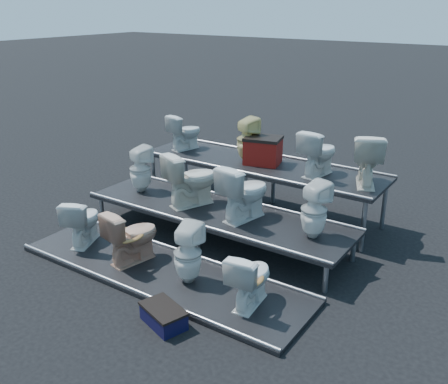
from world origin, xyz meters
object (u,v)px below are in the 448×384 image
Objects in this scene: toilet_1 at (132,236)px; toilet_6 at (244,192)px; toilet_7 at (314,210)px; toilet_2 at (188,253)px; red_crate at (263,152)px; toilet_3 at (250,278)px; toilet_4 at (140,169)px; toilet_9 at (247,140)px; toilet_8 at (185,132)px; toilet_10 at (319,153)px; toilet_11 at (367,159)px; step_stool at (164,317)px; toilet_5 at (191,179)px; toilet_0 at (83,221)px.

toilet_1 is 1.68m from toilet_6.
toilet_6 is at bearing 14.29° from toilet_7.
red_crate reaches higher than toilet_2.
toilet_3 is at bearing 136.14° from toilet_6.
toilet_9 reaches higher than toilet_4.
toilet_8 is at bearing -46.91° from toilet_3.
toilet_3 is 0.96× the size of toilet_10.
toilet_11 is at bearing -14.65° from red_crate.
red_crate is at bearing -59.15° from toilet_6.
toilet_3 is 1.08× the size of toilet_8.
toilet_11 is 1.48× the size of step_stool.
step_stool is (1.21, -2.12, -0.78)m from toilet_5.
red_crate is at bearing -164.53° from toilet_8.
toilet_11 is at bearing -164.04° from toilet_9.
toilet_9 is 1.33× the size of red_crate.
toilet_10 reaches higher than toilet_2.
step_stool is (1.03, -3.42, -1.14)m from toilet_9.
toilet_11 reaches higher than toilet_9.
toilet_0 is 3.33m from toilet_7.
red_crate is at bearing -88.39° from toilet_2.
toilet_11 is at bearing -165.59° from toilet_8.
toilet_7 is 1.46m from toilet_10.
toilet_6 is (1.96, 1.30, 0.45)m from toilet_0.
toilet_0 is 0.85× the size of toilet_5.
toilet_4 is at bearing -29.95° from toilet_3.
toilet_8 is at bearing -20.40° from toilet_6.
toilet_8 reaches higher than toilet_6.
toilet_6 is 2.47m from toilet_8.
toilet_4 is 1.35m from toilet_8.
toilet_8 is (-2.98, 2.60, 0.77)m from toilet_3.
toilet_1 is 1.02× the size of toilet_9.
red_crate reaches higher than toilet_7.
toilet_4 is 0.93× the size of toilet_6.
toilet_4 is 0.97× the size of toilet_11.
toilet_2 is 2.74m from red_crate.
toilet_2 is 0.91m from toilet_3.
toilet_2 is 3.40m from toilet_8.
toilet_1 is 1.09× the size of toilet_3.
toilet_0 reaches higher than toilet_3.
toilet_7 is at bearing 120.99° from toilet_10.
toilet_5 is 1.12× the size of toilet_9.
toilet_9 is at bearing -48.03° from toilet_6.
toilet_4 is at bearing 11.59° from toilet_6.
toilet_3 is at bearing 106.18° from toilet_10.
toilet_11 is (0.40, 2.60, 0.84)m from toilet_3.
toilet_11 is 1.77m from red_crate.
toilet_3 is 4.03m from toilet_8.
toilet_0 is 1.94m from toilet_2.
toilet_5 is at bearing 97.93° from toilet_9.
toilet_2 is 1.39× the size of red_crate.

